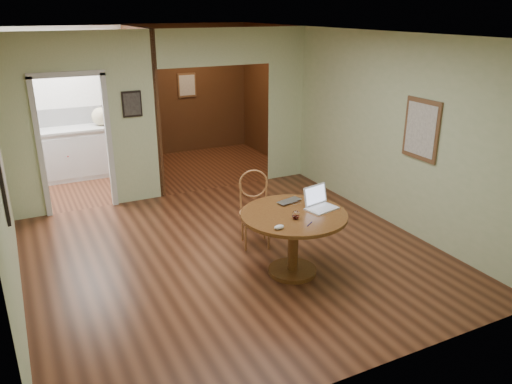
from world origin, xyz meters
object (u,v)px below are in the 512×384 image
chair (255,204)px  dining_table (293,229)px  closed_laptop (292,202)px  open_laptop (319,202)px

chair → dining_table: bearing=-69.9°
dining_table → closed_laptop: 0.37m
dining_table → chair: size_ratio=1.23×
chair → open_laptop: (0.40, -0.91, 0.28)m
chair → open_laptop: bearing=-48.8°
chair → open_laptop: open_laptop is taller
dining_table → chair: (-0.04, 0.93, -0.01)m
chair → closed_laptop: 0.72m
dining_table → open_laptop: 0.44m
closed_laptop → open_laptop: bearing=-64.1°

